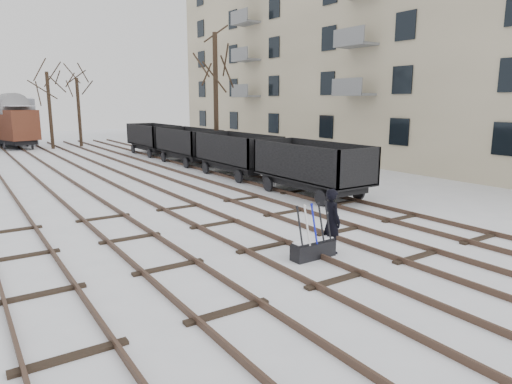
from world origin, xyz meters
TOP-DOWN VIEW (x-y plane):
  - ground at (0.00, 0.00)m, footprint 120.00×120.00m
  - tracks at (-0.00, 13.67)m, footprint 13.90×52.00m
  - apartment_block at (19.95, 14.00)m, footprint 10.12×45.00m
  - ground_frame at (0.59, -1.43)m, footprint 1.31×0.44m
  - worker at (1.34, -1.33)m, footprint 0.54×0.73m
  - freight_wagon_a at (6.00, 5.03)m, footprint 2.33×5.83m
  - freight_wagon_b at (6.00, 11.43)m, footprint 2.33×5.83m
  - freight_wagon_c at (6.00, 17.83)m, footprint 2.33×5.83m
  - freight_wagon_d at (6.00, 24.23)m, footprint 2.33×5.83m
  - box_van_wagon at (-2.57, 35.44)m, footprint 3.90×5.51m
  - tree_near at (6.79, 15.27)m, footprint 0.30×0.30m
  - tree_far_left at (0.14, 33.54)m, footprint 0.30×0.30m
  - tree_far_right at (2.79, 34.44)m, footprint 0.30×0.30m

SIDE VIEW (x-z plane):
  - ground at x=0.00m, z-range 0.00..0.00m
  - tracks at x=0.00m, z-range -0.01..0.16m
  - ground_frame at x=0.59m, z-range -0.46..1.03m
  - freight_wagon_a at x=6.00m, z-range -0.28..2.10m
  - freight_wagon_b at x=6.00m, z-range -0.28..2.10m
  - freight_wagon_c at x=6.00m, z-range -0.28..2.10m
  - freight_wagon_d at x=6.00m, z-range -0.28..2.10m
  - worker at x=1.34m, z-range 0.00..1.83m
  - box_van_wagon at x=-2.57m, z-range 0.31..4.11m
  - tree_far_right at x=2.79m, z-range 0.00..6.27m
  - tree_far_left at x=0.14m, z-range 0.00..6.69m
  - tree_near at x=6.79m, z-range 0.00..8.32m
  - apartment_block at x=19.95m, z-range 0.00..16.10m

